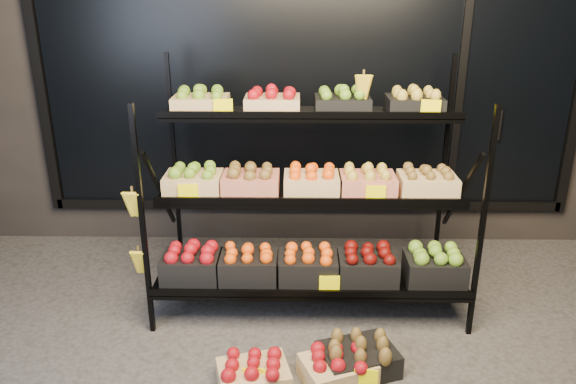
{
  "coord_description": "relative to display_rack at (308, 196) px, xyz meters",
  "views": [
    {
      "loc": [
        -0.09,
        -2.92,
        2.14
      ],
      "look_at": [
        -0.15,
        0.55,
        0.83
      ],
      "focal_mm": 35.0,
      "sensor_mm": 36.0,
      "label": 1
    }
  ],
  "objects": [
    {
      "name": "ground",
      "position": [
        0.02,
        -0.6,
        -0.79
      ],
      "size": [
        24.0,
        24.0,
        0.0
      ],
      "primitive_type": "plane",
      "color": "#514F4C",
      "rests_on": "ground"
    },
    {
      "name": "building",
      "position": [
        0.02,
        1.99,
        0.96
      ],
      "size": [
        6.0,
        2.08,
        3.5
      ],
      "color": "#2D2826",
      "rests_on": "ground"
    },
    {
      "name": "display_rack",
      "position": [
        0.0,
        0.0,
        0.0
      ],
      "size": [
        2.18,
        1.02,
        1.67
      ],
      "color": "black",
      "rests_on": "ground"
    },
    {
      "name": "tag_floor_a",
      "position": [
        -0.3,
        -1.0,
        -0.73
      ],
      "size": [
        0.13,
        0.01,
        0.12
      ],
      "primitive_type": "cube",
      "color": "#FFF300",
      "rests_on": "ground"
    },
    {
      "name": "floor_crate_left",
      "position": [
        -0.31,
        -0.96,
        -0.69
      ],
      "size": [
        0.44,
        0.37,
        0.2
      ],
      "rotation": [
        0.0,
        0.0,
        0.25
      ],
      "color": "#D9B77D",
      "rests_on": "ground"
    },
    {
      "name": "floor_crate_midright",
      "position": [
        0.16,
        -0.89,
        -0.69
      ],
      "size": [
        0.47,
        0.41,
        0.2
      ],
      "rotation": [
        0.0,
        0.0,
        0.38
      ],
      "color": "#D9B77D",
      "rests_on": "ground"
    },
    {
      "name": "floor_crate_right",
      "position": [
        0.29,
        -0.8,
        -0.69
      ],
      "size": [
        0.51,
        0.44,
        0.21
      ],
      "rotation": [
        0.0,
        0.0,
        0.33
      ],
      "color": "black",
      "rests_on": "ground"
    }
  ]
}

